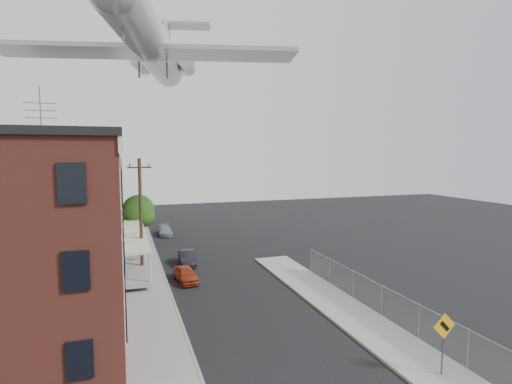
# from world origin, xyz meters

# --- Properties ---
(sidewalk_left) EXTENTS (3.00, 62.00, 0.12)m
(sidewalk_left) POSITION_xyz_m (-5.50, 24.00, 0.06)
(sidewalk_left) COLOR gray
(sidewalk_left) RESTS_ON ground
(sidewalk_right) EXTENTS (3.00, 26.00, 0.12)m
(sidewalk_right) POSITION_xyz_m (5.50, 6.00, 0.06)
(sidewalk_right) COLOR gray
(sidewalk_right) RESTS_ON ground
(curb_left) EXTENTS (0.15, 62.00, 0.14)m
(curb_left) POSITION_xyz_m (-4.05, 24.00, 0.07)
(curb_left) COLOR gray
(curb_left) RESTS_ON ground
(curb_right) EXTENTS (0.15, 26.00, 0.14)m
(curb_right) POSITION_xyz_m (4.05, 6.00, 0.07)
(curb_right) COLOR gray
(curb_right) RESTS_ON ground
(corner_building) EXTENTS (10.31, 12.30, 12.15)m
(corner_building) POSITION_xyz_m (-12.00, 7.00, 5.16)
(corner_building) COLOR #341710
(corner_building) RESTS_ON ground
(row_house_a) EXTENTS (11.98, 7.00, 10.30)m
(row_house_a) POSITION_xyz_m (-11.96, 16.50, 5.13)
(row_house_a) COLOR slate
(row_house_a) RESTS_ON ground
(row_house_b) EXTENTS (11.98, 7.00, 10.30)m
(row_house_b) POSITION_xyz_m (-11.96, 23.50, 5.13)
(row_house_b) COLOR #706459
(row_house_b) RESTS_ON ground
(row_house_c) EXTENTS (11.98, 7.00, 10.30)m
(row_house_c) POSITION_xyz_m (-11.96, 30.50, 5.13)
(row_house_c) COLOR slate
(row_house_c) RESTS_ON ground
(row_house_d) EXTENTS (11.98, 7.00, 10.30)m
(row_house_d) POSITION_xyz_m (-11.96, 37.50, 5.13)
(row_house_d) COLOR #706459
(row_house_d) RESTS_ON ground
(row_house_e) EXTENTS (11.98, 7.00, 10.30)m
(row_house_e) POSITION_xyz_m (-11.96, 44.50, 5.13)
(row_house_e) COLOR slate
(row_house_e) RESTS_ON ground
(chainlink_fence) EXTENTS (0.06, 18.06, 1.90)m
(chainlink_fence) POSITION_xyz_m (7.00, 5.00, 1.00)
(chainlink_fence) COLOR gray
(chainlink_fence) RESTS_ON ground
(warning_sign) EXTENTS (1.10, 0.11, 2.80)m
(warning_sign) POSITION_xyz_m (5.60, -1.03, 1.88)
(warning_sign) COLOR #515156
(warning_sign) RESTS_ON ground
(utility_pole) EXTENTS (1.80, 0.26, 9.00)m
(utility_pole) POSITION_xyz_m (-5.60, 18.00, 4.67)
(utility_pole) COLOR black
(utility_pole) RESTS_ON ground
(street_tree) EXTENTS (3.22, 3.20, 5.20)m
(street_tree) POSITION_xyz_m (-5.27, 27.92, 3.45)
(street_tree) COLOR black
(street_tree) RESTS_ON ground
(car_near) EXTENTS (1.68, 3.44, 1.13)m
(car_near) POSITION_xyz_m (-2.69, 14.95, 0.57)
(car_near) COLOR #9E3014
(car_near) RESTS_ON ground
(car_mid) EXTENTS (1.38, 3.57, 1.16)m
(car_mid) POSITION_xyz_m (-1.89, 19.45, 0.58)
(car_mid) COLOR black
(car_mid) RESTS_ON ground
(car_far) EXTENTS (1.56, 3.69, 1.06)m
(car_far) POSITION_xyz_m (-2.38, 32.30, 0.53)
(car_far) COLOR gray
(car_far) RESTS_ON ground
(airplane) EXTENTS (24.34, 27.82, 8.01)m
(airplane) POSITION_xyz_m (-4.09, 22.70, 18.56)
(airplane) COLOR silver
(airplane) RESTS_ON ground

